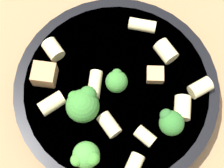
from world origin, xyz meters
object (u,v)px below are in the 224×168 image
at_px(rigatoni_2, 47,103).
at_px(rigatoni_3, 138,25).
at_px(chicken_chunk_1, 40,74).
at_px(broccoli_floret_1, 81,156).
at_px(rigatoni_0, 178,108).
at_px(rigatoni_4, 90,83).
at_px(pasta_bowl, 112,91).
at_px(rigatoni_6, 162,51).
at_px(rigatoni_7, 196,87).
at_px(rigatoni_8, 140,136).
at_px(rigatoni_9, 129,165).
at_px(broccoli_floret_0, 113,80).
at_px(broccoli_floret_3, 166,121).
at_px(broccoli_floret_2, 78,104).
at_px(rigatoni_1, 49,49).
at_px(chicken_chunk_0, 151,75).
at_px(rigatoni_5, 105,125).

bearing_deg(rigatoni_2, rigatoni_3, -134.26).
distance_m(rigatoni_2, chicken_chunk_1, 0.03).
distance_m(broccoli_floret_1, rigatoni_0, 0.11).
distance_m(rigatoni_0, rigatoni_4, 0.09).
relative_size(pasta_bowl, rigatoni_6, 9.51).
bearing_deg(rigatoni_7, rigatoni_4, -0.52).
relative_size(broccoli_floret_1, rigatoni_0, 1.32).
bearing_deg(rigatoni_8, pasta_bowl, -60.23).
height_order(pasta_bowl, rigatoni_3, rigatoni_3).
bearing_deg(rigatoni_6, rigatoni_9, 75.03).
height_order(rigatoni_7, chicken_chunk_1, chicken_chunk_1).
relative_size(broccoli_floret_0, rigatoni_2, 1.09).
distance_m(rigatoni_3, rigatoni_4, 0.09).
bearing_deg(rigatoni_8, rigatoni_2, -17.53).
relative_size(broccoli_floret_3, rigatoni_4, 1.20).
xyz_separation_m(broccoli_floret_2, rigatoni_6, (-0.09, -0.07, -0.01)).
height_order(rigatoni_3, rigatoni_9, same).
relative_size(broccoli_floret_2, rigatoni_9, 1.64).
height_order(rigatoni_0, rigatoni_8, rigatoni_0).
height_order(pasta_bowl, chicken_chunk_1, chicken_chunk_1).
distance_m(rigatoni_2, rigatoni_3, 0.13).
bearing_deg(broccoli_floret_1, broccoli_floret_2, -83.15).
distance_m(rigatoni_1, rigatoni_7, 0.16).
height_order(broccoli_floret_1, broccoli_floret_3, broccoli_floret_3).
xyz_separation_m(rigatoni_8, chicken_chunk_0, (-0.01, -0.07, -0.00)).
bearing_deg(chicken_chunk_0, rigatoni_2, 18.91).
bearing_deg(broccoli_floret_1, rigatoni_5, -121.19).
xyz_separation_m(rigatoni_7, chicken_chunk_1, (0.16, -0.01, 0.00)).
relative_size(broccoli_floret_1, broccoli_floret_3, 0.91).
distance_m(broccoli_floret_1, rigatoni_3, 0.16).
relative_size(broccoli_floret_2, rigatoni_1, 1.76).
height_order(broccoli_floret_0, rigatoni_3, broccoli_floret_0).
height_order(pasta_bowl, broccoli_floret_0, broccoli_floret_0).
bearing_deg(rigatoni_8, rigatoni_4, -45.64).
xyz_separation_m(rigatoni_2, rigatoni_3, (-0.09, -0.10, -0.00)).
bearing_deg(rigatoni_4, rigatoni_0, 165.12).
xyz_separation_m(broccoli_floret_0, rigatoni_0, (-0.07, 0.02, -0.01)).
height_order(rigatoni_2, chicken_chunk_1, chicken_chunk_1).
relative_size(broccoli_floret_2, rigatoni_3, 1.27).
distance_m(broccoli_floret_3, rigatoni_0, 0.03).
bearing_deg(rigatoni_7, rigatoni_6, -48.29).
xyz_separation_m(broccoli_floret_3, rigatoni_0, (-0.01, -0.02, -0.01)).
xyz_separation_m(broccoli_floret_1, rigatoni_2, (0.04, -0.05, -0.01)).
distance_m(broccoli_floret_3, rigatoni_9, 0.06).
height_order(rigatoni_0, rigatoni_4, rigatoni_0).
height_order(broccoli_floret_3, rigatoni_0, broccoli_floret_3).
height_order(broccoli_floret_3, rigatoni_7, broccoli_floret_3).
relative_size(broccoli_floret_3, rigatoni_2, 1.33).
distance_m(broccoli_floret_3, chicken_chunk_0, 0.06).
relative_size(rigatoni_2, chicken_chunk_0, 1.48).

